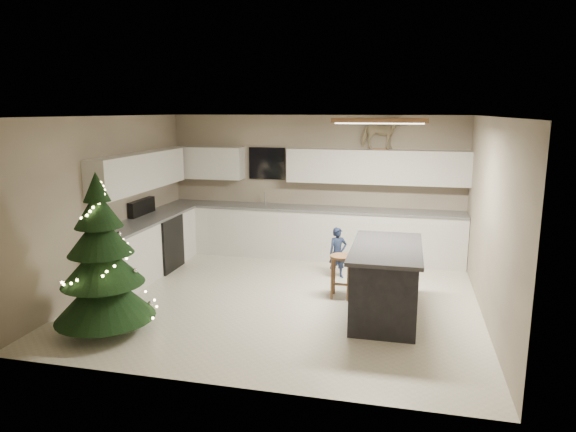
# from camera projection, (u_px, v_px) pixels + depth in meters

# --- Properties ---
(ground_plane) EXTENTS (5.50, 5.50, 0.00)m
(ground_plane) POSITION_uv_depth(u_px,v_px,m) (283.00, 298.00, 7.47)
(ground_plane) COLOR beige
(room_shell) EXTENTS (5.52, 5.02, 2.61)m
(room_shell) POSITION_uv_depth(u_px,v_px,m) (284.00, 179.00, 7.11)
(room_shell) COLOR tan
(room_shell) RESTS_ON ground_plane
(cabinetry) EXTENTS (5.50, 3.20, 2.00)m
(cabinetry) POSITION_uv_depth(u_px,v_px,m) (255.00, 221.00, 9.09)
(cabinetry) COLOR silver
(cabinetry) RESTS_ON ground_plane
(island) EXTENTS (0.90, 1.70, 0.95)m
(island) POSITION_uv_depth(u_px,v_px,m) (385.00, 281.00, 6.73)
(island) COLOR black
(island) RESTS_ON ground_plane
(bar_stool) EXTENTS (0.33, 0.33, 0.63)m
(bar_stool) POSITION_uv_depth(u_px,v_px,m) (341.00, 266.00, 7.41)
(bar_stool) COLOR brown
(bar_stool) RESTS_ON ground_plane
(christmas_tree) EXTENTS (1.24, 1.20, 1.98)m
(christmas_tree) POSITION_uv_depth(u_px,v_px,m) (102.00, 268.00, 6.19)
(christmas_tree) COLOR #3F2816
(christmas_tree) RESTS_ON ground_plane
(toddler) EXTENTS (0.36, 0.32, 0.83)m
(toddler) POSITION_uv_depth(u_px,v_px,m) (338.00, 253.00, 8.30)
(toddler) COLOR black
(toddler) RESTS_ON ground_plane
(rocking_horse) EXTENTS (0.69, 0.38, 0.58)m
(rocking_horse) POSITION_uv_depth(u_px,v_px,m) (380.00, 133.00, 8.96)
(rocking_horse) COLOR brown
(rocking_horse) RESTS_ON cabinetry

